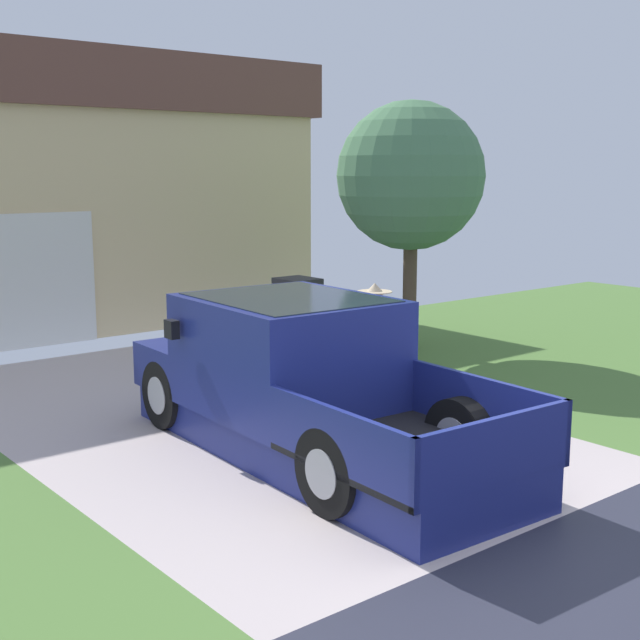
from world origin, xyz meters
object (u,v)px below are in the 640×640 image
Objects in this scene: person_with_hat at (374,343)px; wheeled_trash_bin at (298,308)px; handbag at (392,404)px; house_with_garage at (23,190)px; pickup_truck at (296,381)px; front_yard_tree at (414,179)px.

person_with_hat is 1.43× the size of wheeled_trash_bin.
person_with_hat is 0.79m from handbag.
house_with_garage is 6.55m from wheeled_trash_bin.
house_with_garage is at bearing 95.00° from handbag.
handbag is at bearing -85.00° from house_with_garage.
house_with_garage reaches higher than pickup_truck.
pickup_truck is at bearing -7.88° from person_with_hat.
wheeled_trash_bin reaches higher than handbag.
handbag is 0.09× the size of front_yard_tree.
house_with_garage reaches higher than person_with_hat.
pickup_truck is 1.87m from handbag.
house_with_garage reaches higher than handbag.
handbag is at bearing 92.30° from person_with_hat.
house_with_garage reaches higher than front_yard_tree.
person_with_hat reaches higher than handbag.
house_with_garage reaches higher than wheeled_trash_bin.
front_yard_tree is at bearing -167.96° from person_with_hat.
front_yard_tree is (2.93, 2.25, 1.96)m from person_with_hat.
person_with_hat is 4.43m from wheeled_trash_bin.
pickup_truck is 3.14× the size of person_with_hat.
house_with_garage is at bearing -111.07° from person_with_hat.
house_with_garage is at bearing 87.83° from pickup_truck.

